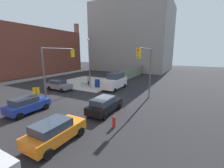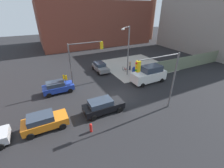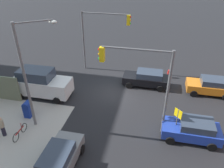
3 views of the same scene
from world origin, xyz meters
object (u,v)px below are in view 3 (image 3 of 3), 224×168
(sedan_gray, at_px, (59,159))
(bicycle_leaning_on_fence, at_px, (20,132))
(pedestrian_crossing, at_px, (2,126))
(street_lamp_corner, at_px, (29,70))
(mailbox_blue, at_px, (28,109))
(hatchback_orange, at_px, (210,86))
(coupe_black, at_px, (147,78))
(traffic_signal_nw_corner, at_px, (141,75))
(sedan_blue, at_px, (192,129))
(traffic_signal_se_corner, at_px, (101,30))
(fire_hydrant, at_px, (169,73))
(van_white_delivery, at_px, (41,83))

(sedan_gray, distance_m, bicycle_leaning_on_fence, 4.53)
(pedestrian_crossing, bearing_deg, street_lamp_corner, 115.82)
(mailbox_blue, height_order, sedan_gray, sedan_gray)
(hatchback_orange, bearing_deg, sedan_gray, 46.77)
(coupe_black, bearing_deg, sedan_gray, 68.67)
(traffic_signal_nw_corner, xyz_separation_m, hatchback_orange, (-6.10, -6.29, -3.75))
(sedan_blue, bearing_deg, traffic_signal_se_corner, -45.81)
(bicycle_leaning_on_fence, bearing_deg, mailbox_blue, -74.72)
(sedan_blue, distance_m, pedestrian_crossing, 13.58)
(mailbox_blue, relative_size, hatchback_orange, 0.35)
(traffic_signal_se_corner, height_order, street_lamp_corner, street_lamp_corner)
(traffic_signal_se_corner, xyz_separation_m, fire_hydrant, (-7.51, 0.30, -4.13))
(mailbox_blue, relative_size, coupe_black, 0.32)
(coupe_black, xyz_separation_m, hatchback_orange, (-5.97, 0.19, -0.00))
(traffic_signal_nw_corner, relative_size, street_lamp_corner, 0.81)
(traffic_signal_se_corner, height_order, bicycle_leaning_on_fence, traffic_signal_se_corner)
(fire_hydrant, bearing_deg, pedestrian_crossing, 44.51)
(coupe_black, distance_m, bicycle_leaning_on_fence, 12.45)
(coupe_black, distance_m, sedan_blue, 7.74)
(coupe_black, relative_size, bicycle_leaning_on_fence, 2.56)
(pedestrian_crossing, height_order, bicycle_leaning_on_fence, pedestrian_crossing)
(fire_hydrant, xyz_separation_m, pedestrian_crossing, (11.80, 11.60, 0.38))
(coupe_black, bearing_deg, pedestrian_crossing, 44.34)
(mailbox_blue, bearing_deg, sedan_gray, 137.66)
(traffic_signal_se_corner, height_order, van_white_delivery, traffic_signal_se_corner)
(bicycle_leaning_on_fence, bearing_deg, street_lamp_corner, -113.52)
(mailbox_blue, bearing_deg, street_lamp_corner, 155.75)
(traffic_signal_nw_corner, distance_m, coupe_black, 7.49)
(sedan_gray, bearing_deg, mailbox_blue, -42.34)
(sedan_gray, xyz_separation_m, van_white_delivery, (5.09, -7.42, 0.44))
(bicycle_leaning_on_fence, bearing_deg, coupe_black, -132.46)
(sedan_gray, bearing_deg, pedestrian_crossing, -19.15)
(street_lamp_corner, xyz_separation_m, sedan_blue, (-11.43, -0.79, -3.86))
(sedan_blue, relative_size, van_white_delivery, 0.74)
(traffic_signal_nw_corner, distance_m, van_white_delivery, 10.27)
(traffic_signal_se_corner, bearing_deg, mailbox_blue, 68.76)
(pedestrian_crossing, bearing_deg, coupe_black, 116.51)
(fire_hydrant, bearing_deg, van_white_delivery, 27.22)
(van_white_delivery, relative_size, bicycle_leaning_on_fence, 3.09)
(sedan_blue, bearing_deg, pedestrian_crossing, 11.04)
(mailbox_blue, xyz_separation_m, sedan_blue, (-12.73, -0.20, 0.08))
(traffic_signal_se_corner, bearing_deg, hatchback_orange, 166.47)
(mailbox_blue, xyz_separation_m, pedestrian_crossing, (0.60, 2.40, 0.10))
(coupe_black, bearing_deg, mailbox_blue, 37.80)
(coupe_black, height_order, hatchback_orange, same)
(traffic_signal_nw_corner, bearing_deg, mailbox_blue, 3.23)
(traffic_signal_nw_corner, bearing_deg, pedestrian_crossing, 17.03)
(street_lamp_corner, relative_size, bicycle_leaning_on_fence, 4.57)
(traffic_signal_se_corner, height_order, mailbox_blue, traffic_signal_se_corner)
(hatchback_orange, xyz_separation_m, pedestrian_crossing, (15.57, 9.19, 0.02))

